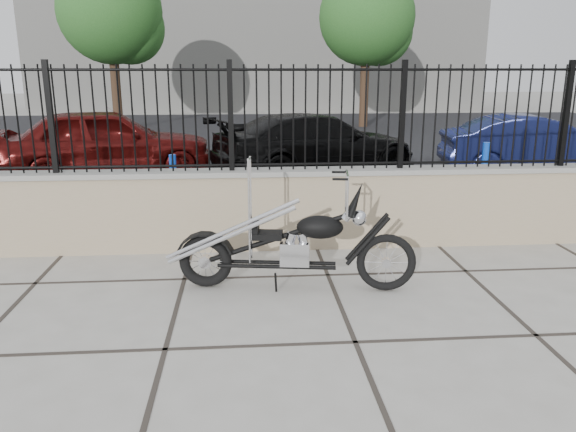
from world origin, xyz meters
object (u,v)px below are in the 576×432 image
(chopper_motorcycle, at_px, (290,224))
(car_red, at_px, (107,142))
(car_blue, at_px, (536,146))
(car_black, at_px, (316,144))

(chopper_motorcycle, xyz_separation_m, car_red, (-3.12, 6.11, 0.03))
(car_red, bearing_deg, car_blue, -107.06)
(chopper_motorcycle, bearing_deg, car_black, 88.35)
(chopper_motorcycle, relative_size, car_black, 0.52)
(car_blue, bearing_deg, car_black, 92.57)
(chopper_motorcycle, bearing_deg, car_red, 125.06)
(chopper_motorcycle, relative_size, car_red, 0.55)
(car_red, height_order, car_blue, car_red)
(chopper_motorcycle, distance_m, car_red, 6.86)
(car_red, bearing_deg, chopper_motorcycle, -166.65)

